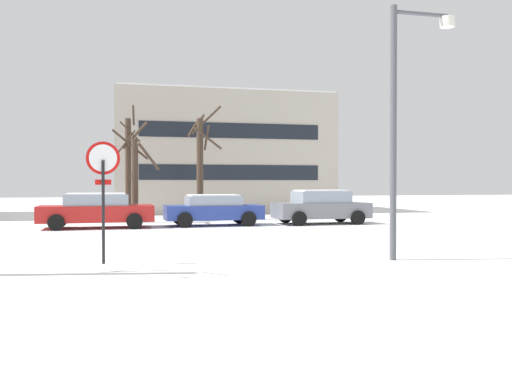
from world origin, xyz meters
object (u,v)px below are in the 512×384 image
Objects in this scene: street_lamp at (404,107)px; parked_car_blue at (213,209)px; stop_sign at (103,178)px; parked_car_red at (96,210)px; parked_car_gray at (321,207)px.

parked_car_blue is (-2.67, 11.84, -3.00)m from street_lamp.
stop_sign reaches higher than parked_car_red.
street_lamp is 14.21m from parked_car_red.
stop_sign is at bearing 172.15° from street_lamp.
stop_sign reaches higher than parked_car_blue.
stop_sign is 7.32m from street_lamp.
street_lamp reaches higher than stop_sign.
parked_car_blue is (4.38, 10.87, -1.27)m from stop_sign.
parked_car_red is 1.09× the size of parked_car_blue.
parked_car_gray reaches higher than parked_car_red.
parked_car_gray reaches higher than parked_car_blue.
parked_car_gray is (4.91, -0.17, 0.08)m from parked_car_blue.
stop_sign is at bearing -87.14° from parked_car_red.
parked_car_red is (-7.58, 11.65, -2.96)m from street_lamp.
parked_car_blue is at bearing 2.28° from parked_car_red.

